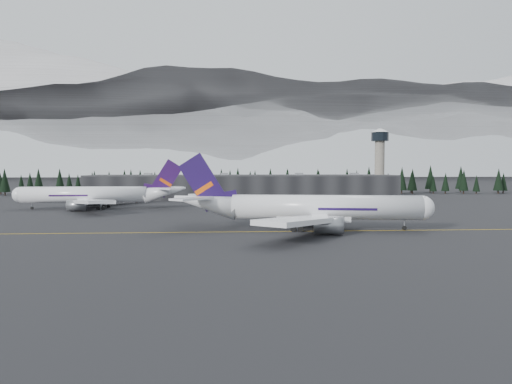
{
  "coord_description": "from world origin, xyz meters",
  "views": [
    {
      "loc": [
        -8.92,
        -117.43,
        16.29
      ],
      "look_at": [
        0.0,
        20.0,
        9.0
      ],
      "focal_mm": 32.0,
      "sensor_mm": 36.0,
      "label": 1
    }
  ],
  "objects": [
    {
      "name": "mountain_ridge",
      "position": [
        0.0,
        1000.0,
        0.0
      ],
      "size": [
        4400.0,
        900.0,
        420.0
      ],
      "primitive_type": null,
      "color": "white",
      "rests_on": "ground"
    },
    {
      "name": "control_tower",
      "position": [
        75.0,
        128.0,
        23.41
      ],
      "size": [
        10.0,
        10.0,
        37.7
      ],
      "color": "gray",
      "rests_on": "ground"
    },
    {
      "name": "jet_parked",
      "position": [
        -59.22,
        66.99,
        5.61
      ],
      "size": [
        67.67,
        62.41,
        19.89
      ],
      "rotation": [
        0.0,
        0.0,
        3.18
      ],
      "color": "white",
      "rests_on": "ground"
    },
    {
      "name": "taxiline",
      "position": [
        0.0,
        -2.0,
        0.01
      ],
      "size": [
        400.0,
        0.4,
        0.02
      ],
      "primitive_type": "cube",
      "color": "gold",
      "rests_on": "ground"
    },
    {
      "name": "jet_main",
      "position": [
        11.24,
        2.22,
        5.75
      ],
      "size": [
        69.02,
        63.28,
        20.38
      ],
      "rotation": [
        0.0,
        0.0,
        -0.15
      ],
      "color": "white",
      "rests_on": "ground"
    },
    {
      "name": "gse_vehicle_b",
      "position": [
        -5.56,
        107.21,
        0.78
      ],
      "size": [
        4.61,
        1.89,
        1.56
      ],
      "primitive_type": "imported",
      "rotation": [
        0.0,
        0.0,
        -1.58
      ],
      "color": "silver",
      "rests_on": "ground"
    },
    {
      "name": "terminal",
      "position": [
        0.0,
        125.0,
        6.3
      ],
      "size": [
        160.0,
        30.0,
        12.6
      ],
      "color": "black",
      "rests_on": "ground"
    },
    {
      "name": "ground",
      "position": [
        0.0,
        0.0,
        0.0
      ],
      "size": [
        1400.0,
        1400.0,
        0.0
      ],
      "primitive_type": "plane",
      "color": "black",
      "rests_on": "ground"
    },
    {
      "name": "gse_vehicle_a",
      "position": [
        -50.27,
        97.27,
        0.65
      ],
      "size": [
        2.78,
        4.95,
        1.31
      ],
      "primitive_type": "imported",
      "rotation": [
        0.0,
        0.0,
        0.13
      ],
      "color": "white",
      "rests_on": "ground"
    },
    {
      "name": "treeline",
      "position": [
        0.0,
        162.0,
        7.5
      ],
      "size": [
        360.0,
        20.0,
        15.0
      ],
      "primitive_type": "cube",
      "color": "black",
      "rests_on": "ground"
    }
  ]
}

